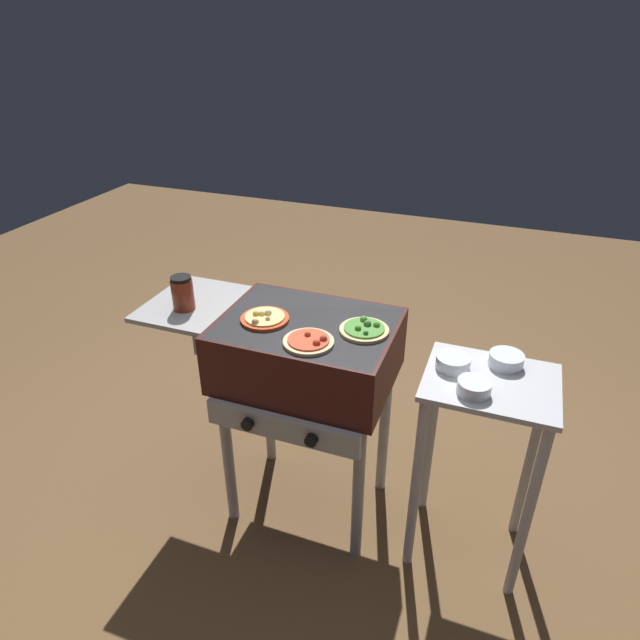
{
  "coord_description": "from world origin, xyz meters",
  "views": [
    {
      "loc": [
        0.65,
        -1.61,
        1.88
      ],
      "look_at": [
        0.05,
        0.0,
        0.92
      ],
      "focal_mm": 30.98,
      "sensor_mm": 36.0,
      "label": 1
    }
  ],
  "objects_px": {
    "topping_bowl_far": "(506,360)",
    "topping_bowl_middle": "(474,388)",
    "pizza_pepperoni": "(309,341)",
    "grill": "(304,356)",
    "sauce_jar": "(183,293)",
    "topping_bowl_near": "(453,362)",
    "pizza_veggie": "(364,329)",
    "pizza_cheese": "(264,318)",
    "prep_table": "(481,435)"
  },
  "relations": [
    {
      "from": "topping_bowl_near",
      "to": "topping_bowl_far",
      "type": "relative_size",
      "value": 1.0
    },
    {
      "from": "sauce_jar",
      "to": "prep_table",
      "type": "height_order",
      "value": "sauce_jar"
    },
    {
      "from": "pizza_veggie",
      "to": "sauce_jar",
      "type": "xyz_separation_m",
      "value": [
        -0.69,
        -0.07,
        0.05
      ]
    },
    {
      "from": "pizza_veggie",
      "to": "topping_bowl_far",
      "type": "relative_size",
      "value": 1.47
    },
    {
      "from": "pizza_pepperoni",
      "to": "topping_bowl_near",
      "type": "height_order",
      "value": "pizza_pepperoni"
    },
    {
      "from": "grill",
      "to": "pizza_pepperoni",
      "type": "bearing_deg",
      "value": -59.78
    },
    {
      "from": "pizza_cheese",
      "to": "prep_table",
      "type": "bearing_deg",
      "value": 2.77
    },
    {
      "from": "pizza_veggie",
      "to": "topping_bowl_far",
      "type": "bearing_deg",
      "value": 11.17
    },
    {
      "from": "sauce_jar",
      "to": "topping_bowl_middle",
      "type": "xyz_separation_m",
      "value": [
        1.08,
        -0.03,
        -0.13
      ]
    },
    {
      "from": "prep_table",
      "to": "topping_bowl_middle",
      "type": "relative_size",
      "value": 7.42
    },
    {
      "from": "grill",
      "to": "pizza_veggie",
      "type": "height_order",
      "value": "pizza_veggie"
    },
    {
      "from": "grill",
      "to": "topping_bowl_far",
      "type": "distance_m",
      "value": 0.72
    },
    {
      "from": "pizza_pepperoni",
      "to": "prep_table",
      "type": "bearing_deg",
      "value": 12.45
    },
    {
      "from": "sauce_jar",
      "to": "topping_bowl_near",
      "type": "height_order",
      "value": "sauce_jar"
    },
    {
      "from": "topping_bowl_middle",
      "to": "sauce_jar",
      "type": "bearing_deg",
      "value": 178.21
    },
    {
      "from": "sauce_jar",
      "to": "topping_bowl_middle",
      "type": "relative_size",
      "value": 1.21
    },
    {
      "from": "pizza_veggie",
      "to": "pizza_pepperoni",
      "type": "distance_m",
      "value": 0.21
    },
    {
      "from": "topping_bowl_far",
      "to": "topping_bowl_middle",
      "type": "bearing_deg",
      "value": -112.84
    },
    {
      "from": "pizza_pepperoni",
      "to": "topping_bowl_middle",
      "type": "height_order",
      "value": "pizza_pepperoni"
    },
    {
      "from": "grill",
      "to": "topping_bowl_middle",
      "type": "xyz_separation_m",
      "value": [
        0.62,
        -0.09,
        0.07
      ]
    },
    {
      "from": "pizza_pepperoni",
      "to": "pizza_veggie",
      "type": "bearing_deg",
      "value": 43.58
    },
    {
      "from": "topping_bowl_near",
      "to": "topping_bowl_middle",
      "type": "distance_m",
      "value": 0.15
    },
    {
      "from": "pizza_cheese",
      "to": "topping_bowl_far",
      "type": "distance_m",
      "value": 0.86
    },
    {
      "from": "grill",
      "to": "topping_bowl_far",
      "type": "bearing_deg",
      "value": 8.93
    },
    {
      "from": "sauce_jar",
      "to": "topping_bowl_middle",
      "type": "distance_m",
      "value": 1.09
    },
    {
      "from": "pizza_cheese",
      "to": "pizza_veggie",
      "type": "distance_m",
      "value": 0.37
    },
    {
      "from": "prep_table",
      "to": "topping_bowl_middle",
      "type": "distance_m",
      "value": 0.28
    },
    {
      "from": "pizza_cheese",
      "to": "pizza_veggie",
      "type": "relative_size",
      "value": 1.02
    },
    {
      "from": "pizza_veggie",
      "to": "sauce_jar",
      "type": "relative_size",
      "value": 1.32
    },
    {
      "from": "pizza_pepperoni",
      "to": "topping_bowl_near",
      "type": "bearing_deg",
      "value": 19.12
    },
    {
      "from": "pizza_veggie",
      "to": "prep_table",
      "type": "distance_m",
      "value": 0.56
    },
    {
      "from": "pizza_veggie",
      "to": "prep_table",
      "type": "height_order",
      "value": "pizza_veggie"
    },
    {
      "from": "grill",
      "to": "topping_bowl_middle",
      "type": "distance_m",
      "value": 0.64
    },
    {
      "from": "sauce_jar",
      "to": "topping_bowl_middle",
      "type": "height_order",
      "value": "sauce_jar"
    },
    {
      "from": "grill",
      "to": "prep_table",
      "type": "relative_size",
      "value": 1.19
    },
    {
      "from": "sauce_jar",
      "to": "pizza_cheese",
      "type": "bearing_deg",
      "value": 3.83
    },
    {
      "from": "pizza_veggie",
      "to": "pizza_pepperoni",
      "type": "xyz_separation_m",
      "value": [
        -0.15,
        -0.14,
        -0.0
      ]
    },
    {
      "from": "prep_table",
      "to": "topping_bowl_near",
      "type": "relative_size",
      "value": 6.81
    },
    {
      "from": "pizza_veggie",
      "to": "prep_table",
      "type": "bearing_deg",
      "value": -1.5
    },
    {
      "from": "topping_bowl_far",
      "to": "grill",
      "type": "bearing_deg",
      "value": -171.07
    },
    {
      "from": "pizza_pepperoni",
      "to": "topping_bowl_far",
      "type": "distance_m",
      "value": 0.68
    },
    {
      "from": "topping_bowl_near",
      "to": "topping_bowl_far",
      "type": "xyz_separation_m",
      "value": [
        0.17,
        0.08,
        0.0
      ]
    },
    {
      "from": "pizza_cheese",
      "to": "prep_table",
      "type": "height_order",
      "value": "pizza_cheese"
    },
    {
      "from": "pizza_cheese",
      "to": "prep_table",
      "type": "distance_m",
      "value": 0.88
    },
    {
      "from": "grill",
      "to": "pizza_veggie",
      "type": "bearing_deg",
      "value": 4.07
    },
    {
      "from": "pizza_cheese",
      "to": "pizza_veggie",
      "type": "height_order",
      "value": "same"
    },
    {
      "from": "pizza_cheese",
      "to": "pizza_pepperoni",
      "type": "height_order",
      "value": "same"
    },
    {
      "from": "pizza_pepperoni",
      "to": "sauce_jar",
      "type": "xyz_separation_m",
      "value": [
        -0.53,
        0.07,
        0.06
      ]
    },
    {
      "from": "topping_bowl_middle",
      "to": "pizza_veggie",
      "type": "bearing_deg",
      "value": 165.04
    },
    {
      "from": "pizza_pepperoni",
      "to": "topping_bowl_far",
      "type": "bearing_deg",
      "value": 20.67
    }
  ]
}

